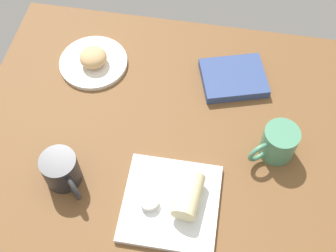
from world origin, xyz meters
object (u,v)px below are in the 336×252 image
at_px(sauce_cup, 149,202).
at_px(second_mug, 278,143).
at_px(book_stack, 233,78).
at_px(coffee_mug, 62,170).
at_px(breakfast_wrap, 188,195).
at_px(scone_pastry, 93,57).
at_px(round_plate, 94,63).
at_px(square_plate, 171,203).

relative_size(sauce_cup, second_mug, 0.37).
distance_m(sauce_cup, book_stack, 0.46).
bearing_deg(sauce_cup, coffee_mug, -9.10).
bearing_deg(sauce_cup, second_mug, -145.20).
bearing_deg(coffee_mug, breakfast_wrap, 177.87).
bearing_deg(sauce_cup, scone_pastry, -58.98).
height_order(round_plate, book_stack, book_stack).
relative_size(round_plate, sauce_cup, 4.44).
height_order(scone_pastry, book_stack, scone_pastry).
xyz_separation_m(square_plate, sauce_cup, (0.05, 0.01, 0.02)).
relative_size(book_stack, coffee_mug, 1.86).
distance_m(breakfast_wrap, book_stack, 0.42).
relative_size(round_plate, second_mug, 1.64).
height_order(square_plate, second_mug, second_mug).
xyz_separation_m(sauce_cup, breakfast_wrap, (-0.09, -0.02, 0.02)).
height_order(sauce_cup, coffee_mug, coffee_mug).
distance_m(scone_pastry, coffee_mug, 0.38).
height_order(breakfast_wrap, book_stack, breakfast_wrap).
relative_size(sauce_cup, coffee_mug, 0.39).
distance_m(square_plate, second_mug, 0.32).
relative_size(coffee_mug, second_mug, 0.95).
distance_m(round_plate, breakfast_wrap, 0.53).
distance_m(sauce_cup, coffee_mug, 0.23).
relative_size(scone_pastry, square_plate, 0.35).
relative_size(round_plate, scone_pastry, 2.51).
bearing_deg(breakfast_wrap, book_stack, 85.17).
xyz_separation_m(round_plate, scone_pastry, (-0.01, 0.01, 0.03)).
bearing_deg(coffee_mug, round_plate, -86.15).
bearing_deg(sauce_cup, book_stack, -111.44).
relative_size(scone_pastry, second_mug, 0.66).
bearing_deg(book_stack, scone_pastry, 1.82).
distance_m(round_plate, coffee_mug, 0.39).
bearing_deg(square_plate, second_mug, -141.93).
distance_m(breakfast_wrap, coffee_mug, 0.32).
xyz_separation_m(sauce_cup, coffee_mug, (0.23, -0.04, 0.02)).
relative_size(square_plate, breakfast_wrap, 2.13).
distance_m(sauce_cup, breakfast_wrap, 0.10).
height_order(square_plate, book_stack, book_stack).
height_order(book_stack, coffee_mug, coffee_mug).
bearing_deg(square_plate, coffee_mug, -4.68).
relative_size(sauce_cup, book_stack, 0.21).
height_order(round_plate, sauce_cup, sauce_cup).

